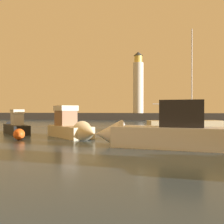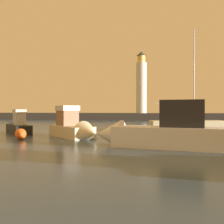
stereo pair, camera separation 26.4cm
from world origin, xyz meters
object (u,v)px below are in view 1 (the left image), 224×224
at_px(motorboat_3, 15,126).
at_px(mooring_buoy, 19,134).
at_px(lighthouse, 138,84).
at_px(motorboat_1, 155,132).
at_px(motorboat_2, 74,128).
at_px(sailboat_moored, 185,126).

bearing_deg(motorboat_3, mooring_buoy, -56.96).
bearing_deg(lighthouse, motorboat_1, -84.96).
bearing_deg(motorboat_1, mooring_buoy, 167.82).
height_order(motorboat_1, mooring_buoy, motorboat_1).
xyz_separation_m(motorboat_1, mooring_buoy, (-11.68, 2.52, -0.54)).
distance_m(motorboat_1, motorboat_2, 8.80).
height_order(motorboat_3, mooring_buoy, motorboat_3).
height_order(motorboat_1, motorboat_2, motorboat_1).
bearing_deg(lighthouse, motorboat_3, -106.12).
xyz_separation_m(lighthouse, motorboat_3, (-11.22, -38.83, -8.34)).
height_order(motorboat_2, mooring_buoy, motorboat_2).
relative_size(motorboat_3, mooring_buoy, 6.08).
distance_m(sailboat_moored, mooring_buoy, 18.87).
bearing_deg(mooring_buoy, lighthouse, 80.40).
relative_size(motorboat_2, mooring_buoy, 6.62).
distance_m(motorboat_2, mooring_buoy, 4.84).
height_order(motorboat_2, sailboat_moored, sailboat_moored).
relative_size(motorboat_2, sailboat_moored, 0.53).
xyz_separation_m(motorboat_3, sailboat_moored, (18.90, 5.50, -0.05)).
distance_m(motorboat_2, sailboat_moored, 14.13).
height_order(lighthouse, motorboat_2, lighthouse).
bearing_deg(lighthouse, motorboat_2, -94.41).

